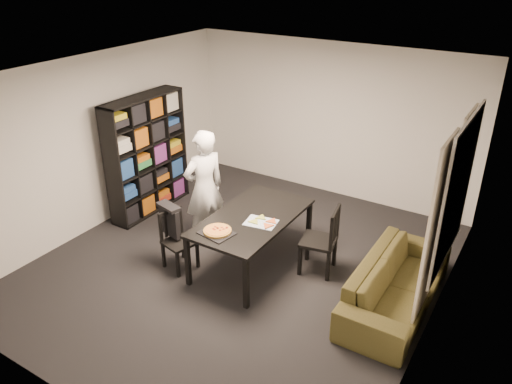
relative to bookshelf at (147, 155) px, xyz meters
The scene contains 16 objects.
room 2.26m from the bookshelf, 15.56° to the right, with size 5.01×5.51×2.61m.
window_pane 4.67m from the bookshelf, ahead, with size 0.02×1.40×1.60m, color black.
window_frame 4.67m from the bookshelf, ahead, with size 0.03×1.52×1.72m, color white.
curtain_left 4.59m from the bookshelf, ahead, with size 0.03×0.70×2.25m, color beige.
curtain_right 4.59m from the bookshelf, ahead, with size 0.03×0.70×2.25m, color beige.
bookshelf is the anchor object (origin of this frame).
dining_table 2.35m from the bookshelf, 12.18° to the right, with size 0.98×1.76×0.73m.
chair_left 1.84m from the bookshelf, 36.47° to the right, with size 0.46×0.46×0.82m.
chair_right 3.22m from the bookshelf, ahead, with size 0.52×0.52×0.95m.
draped_jacket 1.70m from the bookshelf, 37.92° to the right, with size 0.39×0.24×0.45m.
person 1.43m from the bookshelf, 13.79° to the right, with size 0.63×0.41×1.72m, color white.
baking_tray 2.41m from the bookshelf, 27.00° to the right, with size 0.40×0.32×0.01m, color black.
pepperoni_pizza 2.39m from the bookshelf, 26.47° to the right, with size 0.35×0.35×0.03m.
kitchen_towel 2.54m from the bookshelf, 13.04° to the right, with size 0.40×0.30×0.01m, color white.
pizza_slices 2.55m from the bookshelf, 12.33° to the right, with size 0.37×0.31×0.01m, color gold, non-canonical shape.
sofa 4.27m from the bookshelf, ahead, with size 2.06×0.80×0.60m, color #393817.
Camera 1 is at (3.19, -4.74, 3.91)m, focal length 35.00 mm.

